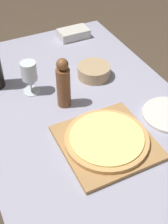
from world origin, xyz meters
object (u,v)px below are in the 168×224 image
at_px(wine_glass, 29,73).
at_px(small_bowl, 94,71).
at_px(pepper_mill, 63,84).
at_px(pizza, 107,139).

relative_size(wine_glass, small_bowl, 1.00).
xyz_separation_m(wine_glass, small_bowl, (0.32, -0.02, -0.08)).
height_order(pepper_mill, wine_glass, pepper_mill).
bearing_deg(small_bowl, wine_glass, 176.76).
distance_m(pepper_mill, small_bowl, 0.26).
relative_size(pepper_mill, small_bowl, 1.47).
height_order(pepper_mill, small_bowl, pepper_mill).
xyz_separation_m(pepper_mill, small_bowl, (0.21, 0.13, -0.08)).
bearing_deg(pizza, small_bowl, 68.93).
relative_size(pizza, small_bowl, 2.04).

